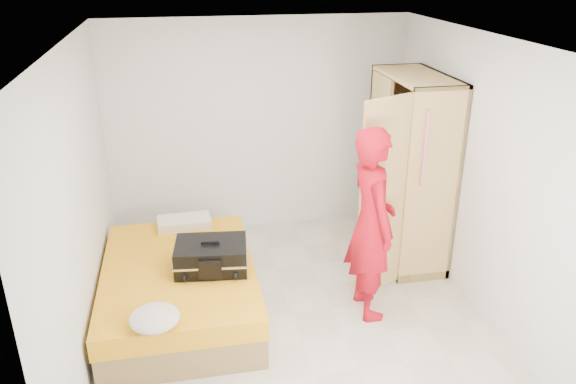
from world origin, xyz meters
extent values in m
plane|color=beige|center=(0.00, 0.00, 0.00)|extent=(4.00, 4.00, 0.00)
plane|color=white|center=(0.00, 0.00, 2.60)|extent=(4.00, 4.00, 0.00)
cube|color=white|center=(0.00, 2.00, 1.30)|extent=(3.60, 0.02, 2.60)
cube|color=white|center=(0.00, -2.00, 1.30)|extent=(3.60, 0.02, 2.60)
cube|color=white|center=(-1.80, 0.00, 1.30)|extent=(0.02, 4.00, 2.60)
cube|color=white|center=(1.80, 0.00, 1.30)|extent=(0.02, 4.00, 2.60)
cube|color=olive|center=(-1.05, 0.26, 0.15)|extent=(1.40, 2.00, 0.30)
cube|color=orange|center=(-1.05, 0.26, 0.40)|extent=(1.42, 2.02, 0.20)
cube|color=tan|center=(1.77, 0.90, 1.05)|extent=(0.04, 1.20, 2.10)
cube|color=tan|center=(1.50, 0.32, 1.05)|extent=(0.58, 0.04, 2.10)
cube|color=tan|center=(1.50, 1.48, 1.05)|extent=(0.58, 0.04, 2.10)
cube|color=tan|center=(1.50, 0.90, 2.08)|extent=(0.58, 1.20, 0.04)
cube|color=tan|center=(1.50, 0.90, 0.05)|extent=(0.58, 1.20, 0.10)
cube|color=tan|center=(1.23, 1.20, 1.05)|extent=(0.04, 0.59, 2.00)
cube|color=tan|center=(0.94, 0.22, 1.05)|extent=(0.56, 0.28, 2.00)
cylinder|color=#B2B2B7|center=(1.50, 0.90, 1.92)|extent=(0.02, 1.10, 0.02)
imported|color=red|center=(0.74, -0.05, 0.93)|extent=(0.46, 0.69, 1.86)
cube|color=black|center=(-0.74, 0.17, 0.63)|extent=(0.71, 0.54, 0.26)
cube|color=black|center=(-0.74, 0.17, 0.78)|extent=(0.17, 0.07, 0.03)
ellipsoid|color=white|center=(-1.24, -0.64, 0.58)|extent=(0.40, 0.40, 0.15)
cube|color=white|center=(-0.97, 1.11, 0.55)|extent=(0.58, 0.31, 0.10)
camera|label=1|loc=(-0.92, -4.47, 3.23)|focal=35.00mm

